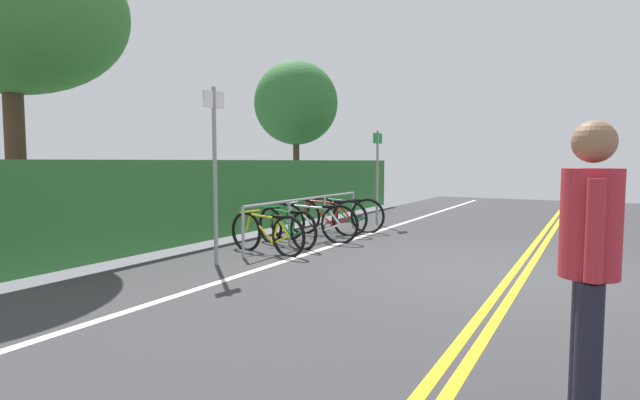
{
  "coord_description": "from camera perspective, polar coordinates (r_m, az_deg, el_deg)",
  "views": [
    {
      "loc": [
        -7.05,
        -0.88,
        1.52
      ],
      "look_at": [
        0.69,
        3.44,
        0.83
      ],
      "focal_mm": 27.92,
      "sensor_mm": 36.0,
      "label": 1
    }
  ],
  "objects": [
    {
      "name": "bike_lane_stripe_white",
      "position": [
        8.3,
        -1.08,
        -6.06
      ],
      "size": [
        25.41,
        0.12,
        0.0
      ],
      "primitive_type": "cube",
      "color": "white",
      "rests_on": "ground_plane"
    },
    {
      "name": "pedestrian",
      "position": [
        3.2,
        28.5,
        -5.27
      ],
      "size": [
        0.49,
        0.32,
        1.75
      ],
      "color": "#1E1E2D",
      "rests_on": "ground_plane"
    },
    {
      "name": "sign_post_near",
      "position": [
        7.38,
        -11.98,
        4.49
      ],
      "size": [
        0.36,
        0.09,
        2.59
      ],
      "color": "gray",
      "rests_on": "ground_plane"
    },
    {
      "name": "tree_near_left",
      "position": [
        9.53,
        -32.09,
        17.9
      ],
      "size": [
        3.55,
        3.55,
        5.15
      ],
      "color": "#473323",
      "rests_on": "ground_plane"
    },
    {
      "name": "ground_plane",
      "position": [
        7.27,
        21.78,
        -8.12
      ],
      "size": [
        28.24,
        10.09,
        0.05
      ],
      "primitive_type": "cube",
      "color": "#353538"
    },
    {
      "name": "centre_line_yellow_inner",
      "position": [
        7.26,
        22.42,
        -7.95
      ],
      "size": [
        25.41,
        0.1,
        0.0
      ],
      "primitive_type": "cube",
      "color": "gold",
      "rests_on": "ground_plane"
    },
    {
      "name": "bicycle_4",
      "position": [
        10.78,
        2.82,
        -1.67
      ],
      "size": [
        0.46,
        1.81,
        0.78
      ],
      "color": "black",
      "rests_on": "ground_plane"
    },
    {
      "name": "hedge_backdrop",
      "position": [
        11.98,
        -6.77,
        0.87
      ],
      "size": [
        13.02,
        1.09,
        1.54
      ],
      "primitive_type": "cube",
      "color": "#2D6B30",
      "rests_on": "ground_plane"
    },
    {
      "name": "bicycle_3",
      "position": [
        10.29,
        0.7,
        -1.94
      ],
      "size": [
        0.46,
        1.78,
        0.79
      ],
      "color": "black",
      "rests_on": "ground_plane"
    },
    {
      "name": "bicycle_2",
      "position": [
        9.44,
        -0.79,
        -2.59
      ],
      "size": [
        0.46,
        1.81,
        0.77
      ],
      "color": "black",
      "rests_on": "ground_plane"
    },
    {
      "name": "centre_line_yellow_outer",
      "position": [
        7.28,
        21.15,
        -7.88
      ],
      "size": [
        25.41,
        0.1,
        0.0
      ],
      "primitive_type": "cube",
      "color": "gold",
      "rests_on": "ground_plane"
    },
    {
      "name": "bicycle_1",
      "position": [
        8.95,
        -3.87,
        -3.14
      ],
      "size": [
        0.63,
        1.59,
        0.72
      ],
      "color": "black",
      "rests_on": "ground_plane"
    },
    {
      "name": "bike_rack",
      "position": [
        9.54,
        -1.37,
        -1.06
      ],
      "size": [
        4.07,
        0.05,
        0.83
      ],
      "color": "#9EA0A5",
      "rests_on": "ground_plane"
    },
    {
      "name": "tree_mid",
      "position": [
        15.87,
        -2.77,
        11.0
      ],
      "size": [
        2.61,
        2.61,
        4.63
      ],
      "color": "#473323",
      "rests_on": "ground_plane"
    },
    {
      "name": "sign_post_far",
      "position": [
        11.94,
        6.59,
        3.63
      ],
      "size": [
        0.36,
        0.08,
        2.24
      ],
      "color": "gray",
      "rests_on": "ground_plane"
    },
    {
      "name": "bicycle_0",
      "position": [
        8.28,
        -6.13,
        -3.8
      ],
      "size": [
        0.46,
        1.64,
        0.71
      ],
      "color": "black",
      "rests_on": "ground_plane"
    }
  ]
}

